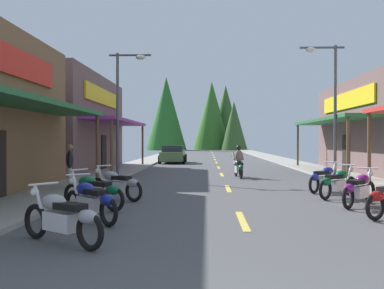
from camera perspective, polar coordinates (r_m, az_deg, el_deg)
name	(u,v)px	position (r m, az deg, el deg)	size (l,w,h in m)	color
ground	(217,164)	(35.07, 3.20, -2.49)	(9.34, 95.83, 0.10)	#4C4C4F
sidewalk_left	(144,162)	(35.41, -6.23, -2.28)	(2.26, 95.83, 0.12)	#9E9991
sidewalk_right	(290,162)	(35.67, 12.56, -2.27)	(2.26, 95.83, 0.12)	#9E9991
centerline_dashes	(215,160)	(40.44, 3.02, -2.01)	(0.16, 74.08, 0.01)	#E0C64C
storefront_left_far	(41,124)	(27.78, -18.95, 2.56)	(9.36, 11.81, 5.59)	brown
streetlamp_left	(124,96)	(21.50, -8.80, 6.15)	(2.02, 0.30, 5.98)	#474C51
streetlamp_right	(329,92)	(21.19, 17.24, 6.45)	(2.02, 0.30, 6.14)	#474C51
motorcycle_parked_right_3	(359,189)	(12.88, 20.78, -5.34)	(1.47, 1.69, 1.04)	black
motorcycle_parked_right_4	(338,182)	(14.52, 18.33, -4.67)	(1.62, 1.54, 1.04)	black
motorcycle_parked_right_5	(324,178)	(16.09, 16.74, -4.16)	(1.52, 1.64, 1.04)	black
motorcycle_parked_left_0	(62,216)	(8.00, -16.42, -8.91)	(1.81, 1.31, 1.04)	black
motorcycle_parked_left_1	(90,200)	(10.01, -12.98, -7.00)	(1.59, 1.58, 1.04)	black
motorcycle_parked_left_2	(94,191)	(11.78, -12.59, -5.86)	(1.89, 1.17, 1.04)	black
motorcycle_parked_left_3	(116,184)	(13.55, -9.77, -5.02)	(1.84, 1.26, 1.04)	black
rider_cruising_lead	(238,164)	(21.35, 6.02, -2.54)	(0.61, 2.14, 1.57)	black
pedestrian_browsing	(70,164)	(15.90, -15.51, -2.49)	(0.36, 0.55, 1.67)	#B2A599
parked_car_curbside	(173,154)	(35.15, -2.47, -1.28)	(2.08, 4.31, 1.40)	#4C723F
treeline_backdrop	(203,116)	(84.58, 1.47, 3.65)	(18.86, 13.41, 13.55)	#2F5623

